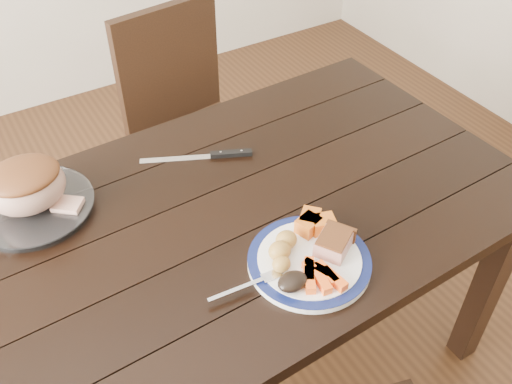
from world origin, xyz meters
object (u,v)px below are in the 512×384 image
dining_table (226,238)px  dinner_plate (309,262)px  roast_joint (27,187)px  chair_far (189,118)px  fork (251,284)px  pork_slice (334,243)px  serving_platter (34,208)px  carving_knife (217,155)px

dining_table → dinner_plate: size_ratio=5.67×
dining_table → roast_joint: 0.52m
chair_far → dinner_plate: (-0.15, -0.99, 0.23)m
chair_far → dinner_plate: bearing=73.4°
dining_table → dinner_plate: 0.28m
chair_far → fork: 1.06m
dining_table → pork_slice: size_ratio=18.65×
serving_platter → fork: bearing=-56.0°
roast_joint → chair_far: bearing=36.0°
pork_slice → dining_table: bearing=120.1°
fork → dining_table: bearing=78.5°
dining_table → fork: bearing=-106.0°
serving_platter → roast_joint: roast_joint is taller
dining_table → dinner_plate: bearing=-71.4°
chair_far → carving_knife: size_ratio=3.11×
dinner_plate → serving_platter: bearing=134.1°
dinner_plate → fork: fork is taller
pork_slice → carving_knife: (-0.06, 0.47, -0.03)m
fork → roast_joint: 0.62m
chair_far → carving_knife: 0.59m
dining_table → pork_slice: pork_slice is taller
serving_platter → carving_knife: bearing=-5.3°
dinner_plate → pork_slice: pork_slice is taller
dinner_plate → carving_knife: size_ratio=0.96×
dining_table → roast_joint: roast_joint is taller
dining_table → dinner_plate: dinner_plate is taller
chair_far → pork_slice: chair_far is taller
dinner_plate → roast_joint: (-0.50, 0.51, 0.07)m
dining_table → fork: 0.28m
serving_platter → chair_far: bearing=36.0°
serving_platter → dining_table: bearing=-32.4°
dinner_plate → carving_knife: dinner_plate is taller
dining_table → serving_platter: size_ratio=5.45×
dinner_plate → roast_joint: roast_joint is taller
dining_table → carving_knife: bearing=66.6°
dining_table → roast_joint: bearing=147.6°
fork → carving_knife: 0.49m
carving_knife → fork: bearing=-84.8°
pork_slice → fork: bearing=177.4°
pork_slice → roast_joint: roast_joint is taller
pork_slice → roast_joint: 0.77m
dining_table → chair_far: (0.24, 0.74, -0.13)m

